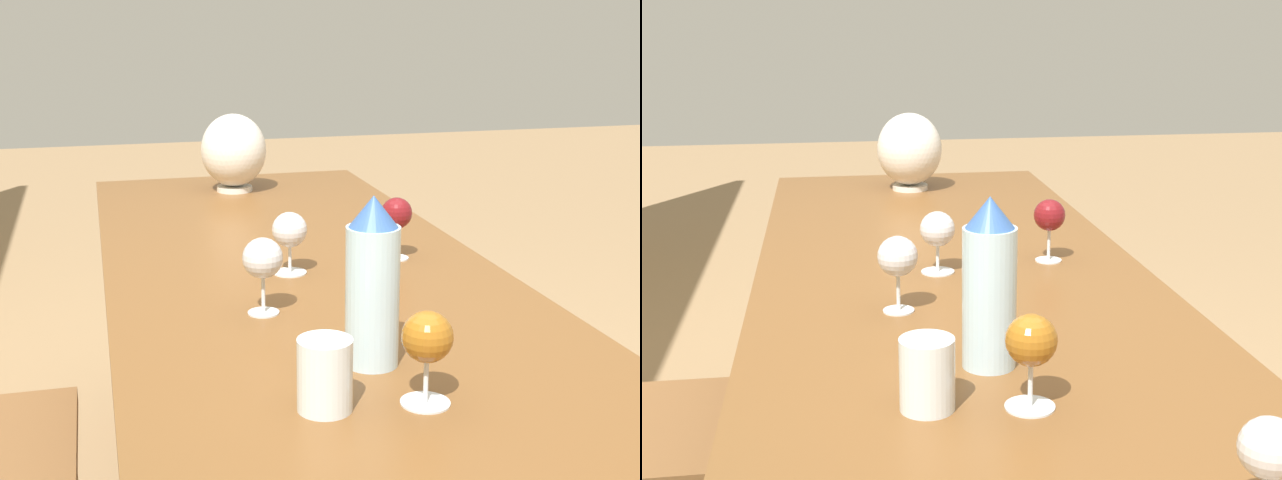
{
  "view_description": "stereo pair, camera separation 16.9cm",
  "coord_description": "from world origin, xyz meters",
  "views": [
    {
      "loc": [
        -1.49,
        0.41,
        1.3
      ],
      "look_at": [
        0.09,
        0.0,
        0.86
      ],
      "focal_mm": 50.0,
      "sensor_mm": 36.0,
      "label": 1
    },
    {
      "loc": [
        -1.53,
        0.24,
        1.3
      ],
      "look_at": [
        0.09,
        0.0,
        0.86
      ],
      "focal_mm": 50.0,
      "sensor_mm": 36.0,
      "label": 2
    }
  ],
  "objects": [
    {
      "name": "water_bottle",
      "position": [
        -0.28,
        0.01,
        0.89
      ],
      "size": [
        0.08,
        0.08,
        0.26
      ],
      "color": "silver",
      "rests_on": "dining_table"
    },
    {
      "name": "wine_glass_2",
      "position": [
        0.21,
        0.03,
        0.85
      ],
      "size": [
        0.07,
        0.07,
        0.13
      ],
      "color": "silver",
      "rests_on": "dining_table"
    },
    {
      "name": "dining_table",
      "position": [
        0.0,
        0.0,
        0.68
      ],
      "size": [
        2.58,
        0.81,
        0.76
      ],
      "color": "brown",
      "rests_on": "ground_plane"
    },
    {
      "name": "water_tumbler",
      "position": [
        -0.42,
        0.12,
        0.81
      ],
      "size": [
        0.08,
        0.08,
        0.1
      ],
      "color": "silver",
      "rests_on": "dining_table"
    },
    {
      "name": "wine_glass_3",
      "position": [
        -0.75,
        -0.2,
        0.85
      ],
      "size": [
        0.07,
        0.07,
        0.13
      ],
      "color": "silver",
      "rests_on": "dining_table"
    },
    {
      "name": "wine_glass_1",
      "position": [
        -0.02,
        0.13,
        0.86
      ],
      "size": [
        0.07,
        0.07,
        0.14
      ],
      "color": "silver",
      "rests_on": "dining_table"
    },
    {
      "name": "wine_glass_5",
      "position": [
        0.26,
        -0.21,
        0.86
      ],
      "size": [
        0.07,
        0.07,
        0.13
      ],
      "color": "silver",
      "rests_on": "dining_table"
    },
    {
      "name": "wine_glass_4",
      "position": [
        -0.44,
        -0.02,
        0.85
      ],
      "size": [
        0.07,
        0.07,
        0.13
      ],
      "color": "silver",
      "rests_on": "dining_table"
    },
    {
      "name": "vase",
      "position": [
        1.05,
        0.01,
        0.88
      ],
      "size": [
        0.19,
        0.19,
        0.23
      ],
      "color": "silver",
      "rests_on": "dining_table"
    }
  ]
}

